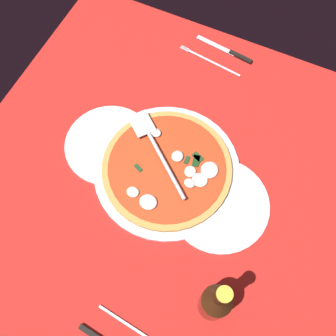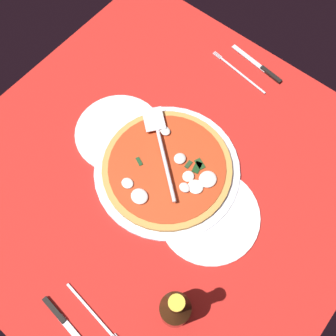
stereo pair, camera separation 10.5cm
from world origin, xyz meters
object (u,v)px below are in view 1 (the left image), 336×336
dinner_plate_left (109,144)px  dinner_plate_right (219,204)px  pizza (169,169)px  pizza_server (156,149)px  place_setting_far (220,57)px  beer_bottle (216,302)px

dinner_plate_left → dinner_plate_right: (33.95, -3.30, 0.00)cm
dinner_plate_left → pizza: 18.31cm
pizza_server → place_setting_far: bearing=-55.9°
beer_bottle → dinner_plate_left: bearing=147.1°
dinner_plate_right → pizza: bearing=169.5°
dinner_plate_right → place_setting_far: size_ratio=1.13×
dinner_plate_right → beer_bottle: beer_bottle is taller
pizza_server → place_setting_far: pizza_server is taller
dinner_plate_left → dinner_plate_right: bearing=-5.5°
pizza_server → beer_bottle: (28.55, -29.34, 4.29)cm
beer_bottle → pizza: bearing=131.5°
dinner_plate_left → place_setting_far: (16.17, 40.98, -0.15)cm
beer_bottle → dinner_plate_right: bearing=108.2°
pizza → beer_bottle: beer_bottle is taller
dinner_plate_right → beer_bottle: 26.26cm
place_setting_far → beer_bottle: size_ratio=0.96×
dinner_plate_left → beer_bottle: 50.39cm
pizza_server → dinner_plate_left: bearing=48.7°
pizza → dinner_plate_left: bearing=178.8°
dinner_plate_left → pizza: size_ratio=0.71×
dinner_plate_left → dinner_plate_right: same height
dinner_plate_right → pizza_server: size_ratio=1.09×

